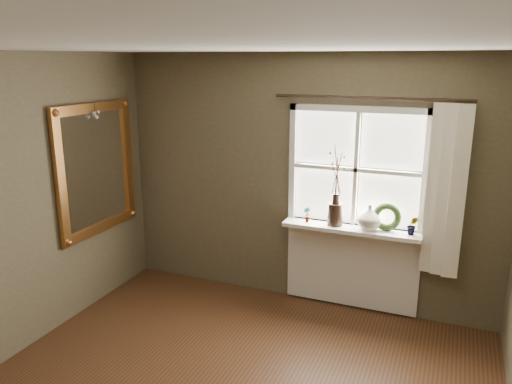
{
  "coord_description": "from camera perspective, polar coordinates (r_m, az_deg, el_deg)",
  "views": [
    {
      "loc": [
        1.45,
        -2.56,
        2.53
      ],
      "look_at": [
        -0.23,
        1.55,
        1.34
      ],
      "focal_mm": 35.0,
      "sensor_mm": 36.0,
      "label": 1
    }
  ],
  "objects": [
    {
      "name": "ceiling",
      "position": [
        2.95,
        -7.53,
        16.18
      ],
      "size": [
        4.5,
        4.5,
        0.0
      ],
      "primitive_type": "plane",
      "color": "silver",
      "rests_on": "ground"
    },
    {
      "name": "potted_plant_right",
      "position": [
        4.94,
        17.46,
        -3.66
      ],
      "size": [
        0.11,
        0.09,
        0.18
      ],
      "primitive_type": "imported",
      "rotation": [
        0.0,
        0.0,
        0.09
      ],
      "color": "#2A3F1C",
      "rests_on": "window_sill"
    },
    {
      "name": "wall_back",
      "position": [
        5.22,
        5.5,
        1.28
      ],
      "size": [
        4.0,
        0.1,
        2.6
      ],
      "primitive_type": "cube",
      "color": "brown",
      "rests_on": "ground"
    },
    {
      "name": "curtain_rod",
      "position": [
        4.81,
        12.85,
        10.43
      ],
      "size": [
        1.84,
        0.03,
        0.03
      ],
      "primitive_type": "cylinder",
      "rotation": [
        0.0,
        1.57,
        0.0
      ],
      "color": "black",
      "rests_on": "wall_back"
    },
    {
      "name": "potted_plant_left",
      "position": [
        5.11,
        5.85,
        -2.56
      ],
      "size": [
        0.09,
        0.07,
        0.15
      ],
      "primitive_type": "imported",
      "rotation": [
        0.0,
        0.0,
        -0.19
      ],
      "color": "#2A3F1C",
      "rests_on": "window_sill"
    },
    {
      "name": "window_sill",
      "position": [
        5.04,
        10.79,
        -4.17
      ],
      "size": [
        1.36,
        0.26,
        0.04
      ],
      "primitive_type": "cube",
      "color": "silver",
      "rests_on": "wall_back"
    },
    {
      "name": "dark_jug",
      "position": [
        5.03,
        9.03,
        -2.53
      ],
      "size": [
        0.17,
        0.17,
        0.23
      ],
      "primitive_type": "cylinder",
      "rotation": [
        0.0,
        0.0,
        -0.12
      ],
      "color": "black",
      "rests_on": "window_sill"
    },
    {
      "name": "window_apron",
      "position": [
        5.3,
        10.8,
        -8.3
      ],
      "size": [
        1.36,
        0.04,
        0.88
      ],
      "primitive_type": "cube",
      "color": "silver",
      "rests_on": "ground"
    },
    {
      "name": "cream_vase",
      "position": [
        4.97,
        12.84,
        -2.83
      ],
      "size": [
        0.29,
        0.29,
        0.25
      ],
      "primitive_type": "imported",
      "rotation": [
        0.0,
        0.0,
        0.25
      ],
      "color": "silver",
      "rests_on": "window_sill"
    },
    {
      "name": "curtain",
      "position": [
        4.84,
        20.86,
        0.03
      ],
      "size": [
        0.36,
        0.12,
        1.59
      ],
      "primitive_type": "cube",
      "color": "silver",
      "rests_on": "wall_back"
    },
    {
      "name": "gilt_mirror",
      "position": [
        5.38,
        -17.78,
        2.57
      ],
      "size": [
        0.1,
        1.13,
        1.35
      ],
      "color": "white",
      "rests_on": "wall_left"
    },
    {
      "name": "window_frame",
      "position": [
        4.99,
        11.37,
        2.52
      ],
      "size": [
        1.36,
        0.06,
        1.24
      ],
      "color": "silver",
      "rests_on": "wall_back"
    },
    {
      "name": "wreath",
      "position": [
        4.99,
        14.7,
        -3.1
      ],
      "size": [
        0.29,
        0.16,
        0.28
      ],
      "primitive_type": "torus",
      "rotation": [
        1.36,
        0.0,
        0.15
      ],
      "color": "#2A3F1C",
      "rests_on": "window_sill"
    }
  ]
}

